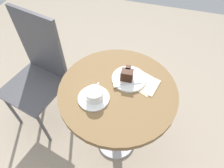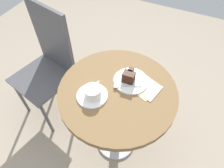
% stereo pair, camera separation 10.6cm
% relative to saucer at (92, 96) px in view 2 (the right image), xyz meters
% --- Properties ---
extents(ground_plane, '(4.40, 4.40, 0.01)m').
position_rel_saucer_xyz_m(ground_plane, '(0.09, -0.11, -0.70)').
color(ground_plane, gray).
rests_on(ground_plane, ground).
extents(cafe_table, '(0.66, 0.66, 0.69)m').
position_rel_saucer_xyz_m(cafe_table, '(0.09, -0.11, -0.13)').
color(cafe_table, brown).
rests_on(cafe_table, ground).
extents(saucer, '(0.17, 0.17, 0.01)m').
position_rel_saucer_xyz_m(saucer, '(0.00, 0.00, 0.00)').
color(saucer, white).
rests_on(saucer, cafe_table).
extents(coffee_cup, '(0.12, 0.09, 0.06)m').
position_rel_saucer_xyz_m(coffee_cup, '(0.00, -0.01, 0.03)').
color(coffee_cup, white).
rests_on(coffee_cup, saucer).
extents(teaspoon, '(0.09, 0.04, 0.00)m').
position_rel_saucer_xyz_m(teaspoon, '(-0.00, -0.06, 0.01)').
color(teaspoon, silver).
rests_on(teaspoon, saucer).
extents(cake_plate, '(0.19, 0.19, 0.01)m').
position_rel_saucer_xyz_m(cake_plate, '(0.18, -0.15, 0.00)').
color(cake_plate, white).
rests_on(cake_plate, cafe_table).
extents(cake_slice, '(0.08, 0.07, 0.06)m').
position_rel_saucer_xyz_m(cake_slice, '(0.18, -0.14, 0.04)').
color(cake_slice, black).
rests_on(cake_slice, cake_plate).
extents(fork, '(0.08, 0.15, 0.00)m').
position_rel_saucer_xyz_m(fork, '(0.12, -0.13, 0.01)').
color(fork, silver).
rests_on(fork, cake_plate).
extents(napkin, '(0.18, 0.19, 0.00)m').
position_rel_saucer_xyz_m(napkin, '(0.18, -0.24, -0.00)').
color(napkin, beige).
rests_on(napkin, cafe_table).
extents(cafe_chair, '(0.46, 0.46, 0.93)m').
position_rel_saucer_xyz_m(cafe_chair, '(0.24, 0.51, -0.16)').
color(cafe_chair, '#4C4C51').
rests_on(cafe_chair, ground).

